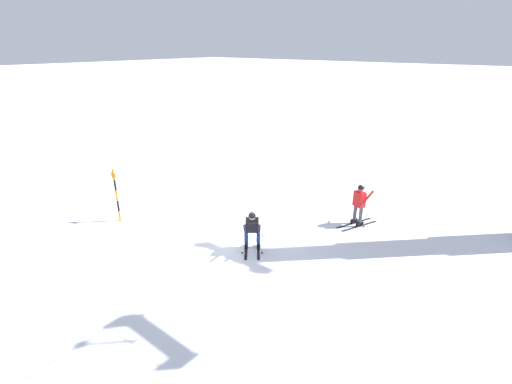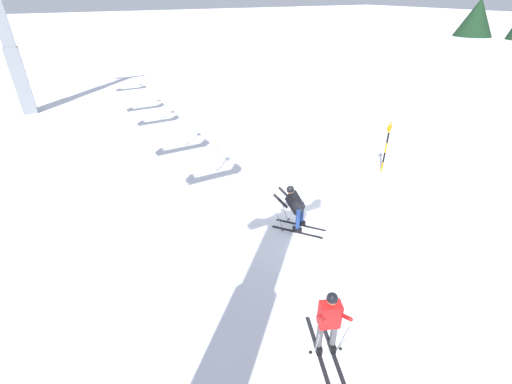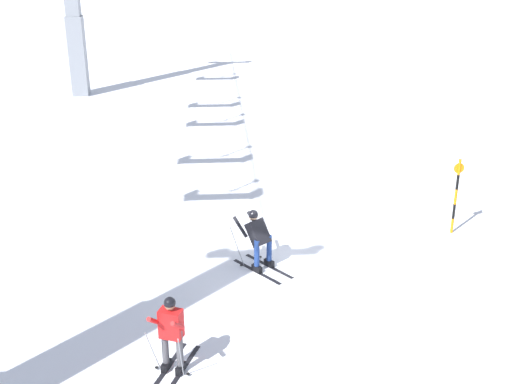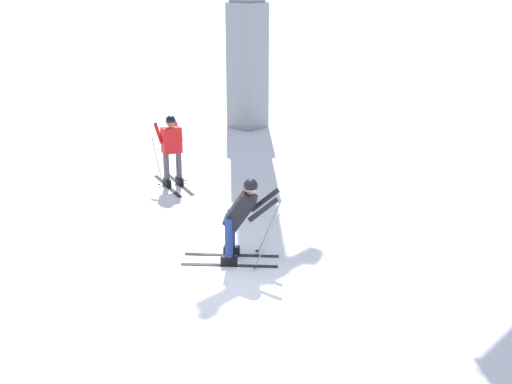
% 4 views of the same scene
% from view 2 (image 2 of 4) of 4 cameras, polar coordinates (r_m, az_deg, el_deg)
% --- Properties ---
extents(ground_plane, '(260.00, 260.00, 0.00)m').
position_cam_2_polar(ground_plane, '(11.85, 8.13, -4.07)').
color(ground_plane, white).
extents(skier_carving_main, '(1.67, 1.50, 1.61)m').
position_cam_2_polar(skier_carving_main, '(10.86, 6.25, -2.04)').
color(skier_carving_main, black).
rests_on(skier_carving_main, ground_plane).
extents(lift_tower_far, '(0.75, 2.49, 11.76)m').
position_cam_2_polar(lift_tower_far, '(25.24, -35.69, 21.10)').
color(lift_tower_far, gray).
rests_on(lift_tower_far, ground_plane).
extents(trail_marker_pole, '(0.07, 0.28, 2.12)m').
position_cam_2_polar(trail_marker_pole, '(15.11, 20.24, 7.01)').
color(trail_marker_pole, orange).
rests_on(trail_marker_pole, ground_plane).
extents(skier_distant_uphill, '(1.75, 1.00, 1.64)m').
position_cam_2_polar(skier_distant_uphill, '(7.52, 11.72, -19.50)').
color(skier_distant_uphill, black).
rests_on(skier_distant_uphill, ground_plane).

